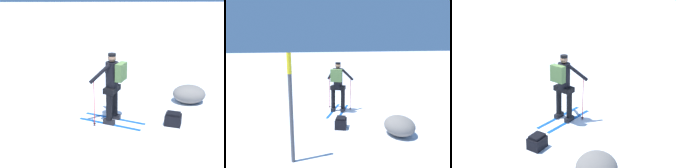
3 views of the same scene
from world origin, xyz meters
The scene contains 5 objects.
ground_plane centered at (0.00, 0.00, 0.00)m, with size 80.00×80.00×0.00m, color white.
skier centered at (-0.01, 0.34, 1.05)m, with size 1.72×1.19×1.81m.
dropped_backpack centered at (-1.53, 0.56, 0.16)m, with size 0.49×0.44×0.34m.
trail_marker centered at (-3.13, 1.97, 1.36)m, with size 0.09×0.09×2.35m.
rock_boulder centered at (-2.31, -0.93, 0.26)m, with size 0.96×0.82×0.53m, color slate.
Camera 2 is at (-7.53, 1.89, 2.58)m, focal length 35.00 mm.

